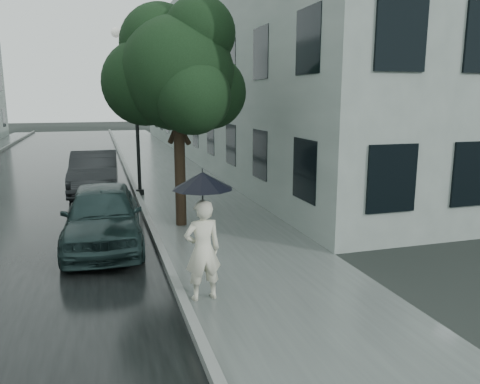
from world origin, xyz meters
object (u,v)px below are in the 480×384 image
object	(u,v)px
pedestrian	(203,250)
car_near	(103,215)
lamp_post	(132,103)
car_far	(95,172)
street_tree	(177,72)

from	to	relation	value
pedestrian	car_near	bearing A→B (deg)	-71.60
pedestrian	lamp_post	size ratio (longest dim) A/B	0.31
pedestrian	car_far	distance (m)	10.03
street_tree	lamp_post	world-z (taller)	street_tree
pedestrian	car_near	xyz separation A→B (m)	(-1.54, 3.47, -0.14)
street_tree	lamp_post	size ratio (longest dim) A/B	1.04
pedestrian	car_far	bearing A→B (deg)	-85.60
car_near	pedestrian	bearing A→B (deg)	-63.92
car_far	car_near	bearing A→B (deg)	-85.91
pedestrian	lamp_post	xyz separation A→B (m)	(-0.40, 8.97, 2.28)
pedestrian	street_tree	size ratio (longest dim) A/B	0.30
street_tree	car_far	distance (m)	6.34
pedestrian	lamp_post	distance (m)	9.27
street_tree	pedestrian	bearing A→B (deg)	-95.32
street_tree	lamp_post	distance (m)	4.28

